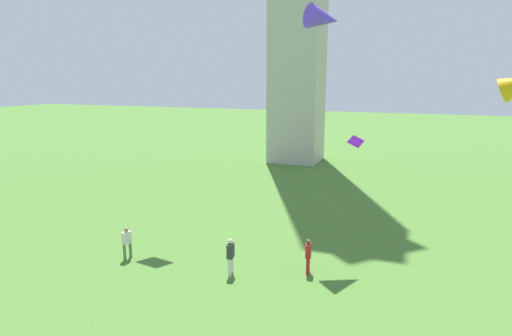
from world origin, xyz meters
TOP-DOWN VIEW (x-y plane):
  - person_0 at (-9.21, 16.86)m, footprint 0.35×0.51m
  - person_1 at (-0.11, 18.48)m, footprint 0.32×0.52m
  - person_2 at (-3.47, 17.00)m, footprint 0.33×0.55m
  - kite_flying_3 at (-0.78, 23.46)m, footprint 2.30×2.28m
  - kite_flying_5 at (0.73, 26.94)m, footprint 0.96×1.16m

SIDE VIEW (x-z plane):
  - person_0 at x=-9.21m, z-range 0.11..1.79m
  - person_1 at x=-0.11m, z-range 0.11..1.80m
  - person_2 at x=-3.47m, z-range 0.12..1.92m
  - kite_flying_5 at x=0.73m, z-range 4.91..5.57m
  - kite_flying_3 at x=-0.78m, z-range 11.48..12.98m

